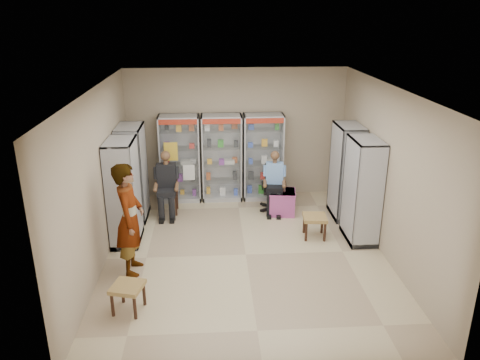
{
  "coord_description": "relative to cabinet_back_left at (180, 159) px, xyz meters",
  "views": [
    {
      "loc": [
        -0.58,
        -7.51,
        4.21
      ],
      "look_at": [
        -0.06,
        0.7,
        1.2
      ],
      "focal_mm": 35.0,
      "sensor_mm": 36.0,
      "label": 1
    }
  ],
  "objects": [
    {
      "name": "cabinet_left_near",
      "position": [
        -0.93,
        -2.03,
        0.0
      ],
      "size": [
        0.9,
        0.5,
        2.0
      ],
      "primitive_type": "cube",
      "rotation": [
        0.0,
        0.0,
        -1.57
      ],
      "color": "#A8AAAF",
      "rests_on": "floor"
    },
    {
      "name": "seated_shopkeeper",
      "position": [
        2.07,
        -0.76,
        -0.36
      ],
      "size": [
        0.49,
        0.63,
        1.29
      ],
      "primitive_type": null,
      "rotation": [
        0.0,
        0.0,
        -0.12
      ],
      "color": "#79A0F0",
      "rests_on": "floor"
    },
    {
      "name": "cabinet_right_far",
      "position": [
        3.53,
        -1.13,
        0.0
      ],
      "size": [
        0.9,
        0.5,
        2.0
      ],
      "primitive_type": "cube",
      "rotation": [
        0.0,
        0.0,
        1.57
      ],
      "color": "#A7A8AE",
      "rests_on": "floor"
    },
    {
      "name": "office_chair",
      "position": [
        2.07,
        -0.71,
        -0.49
      ],
      "size": [
        0.61,
        0.61,
        1.01
      ],
      "primitive_type": "cube",
      "rotation": [
        0.0,
        0.0,
        -0.12
      ],
      "color": "black",
      "rests_on": "floor"
    },
    {
      "name": "room_shell",
      "position": [
        1.3,
        -2.73,
        0.97
      ],
      "size": [
        5.02,
        6.02,
        3.01
      ],
      "color": "tan",
      "rests_on": "ground"
    },
    {
      "name": "cabinet_back_right",
      "position": [
        1.9,
        0.0,
        0.0
      ],
      "size": [
        0.9,
        0.5,
        2.0
      ],
      "primitive_type": "cube",
      "color": "silver",
      "rests_on": "floor"
    },
    {
      "name": "cabinet_left_far",
      "position": [
        -0.93,
        -0.93,
        0.0
      ],
      "size": [
        0.9,
        0.5,
        2.0
      ],
      "primitive_type": "cube",
      "rotation": [
        0.0,
        0.0,
        -1.57
      ],
      "color": "#B9BCC1",
      "rests_on": "floor"
    },
    {
      "name": "cabinet_back_left",
      "position": [
        0.0,
        0.0,
        0.0
      ],
      "size": [
        0.9,
        0.5,
        2.0
      ],
      "primitive_type": "cube",
      "color": "silver",
      "rests_on": "floor"
    },
    {
      "name": "seated_customer",
      "position": [
        -0.25,
        -0.78,
        -0.33
      ],
      "size": [
        0.44,
        0.6,
        1.34
      ],
      "primitive_type": null,
      "color": "black",
      "rests_on": "floor"
    },
    {
      "name": "tea_glass",
      "position": [
        2.25,
        -0.96,
        -0.43
      ],
      "size": [
        0.07,
        0.07,
        0.11
      ],
      "primitive_type": "cylinder",
      "color": "#562507",
      "rests_on": "pink_trunk"
    },
    {
      "name": "pink_trunk",
      "position": [
        2.23,
        -0.94,
        -0.74
      ],
      "size": [
        0.6,
        0.58,
        0.52
      ],
      "primitive_type": "cube",
      "rotation": [
        0.0,
        0.0,
        -0.13
      ],
      "color": "#BE4C80",
      "rests_on": "floor"
    },
    {
      "name": "floor",
      "position": [
        1.3,
        -2.73,
        -1.0
      ],
      "size": [
        6.0,
        6.0,
        0.0
      ],
      "primitive_type": "plane",
      "color": "tan",
      "rests_on": "ground"
    },
    {
      "name": "woven_stool_a",
      "position": [
        2.69,
        -2.11,
        -0.78
      ],
      "size": [
        0.48,
        0.48,
        0.45
      ],
      "primitive_type": "cube",
      "rotation": [
        0.0,
        0.0,
        -0.08
      ],
      "color": "#B2834B",
      "rests_on": "floor"
    },
    {
      "name": "woven_stool_b",
      "position": [
        -0.55,
        -4.29,
        -0.78
      ],
      "size": [
        0.53,
        0.53,
        0.43
      ],
      "primitive_type": "cube",
      "rotation": [
        0.0,
        0.0,
        -0.26
      ],
      "color": "#B4834C",
      "rests_on": "floor"
    },
    {
      "name": "cabinet_right_near",
      "position": [
        3.53,
        -2.23,
        0.0
      ],
      "size": [
        0.9,
        0.5,
        2.0
      ],
      "primitive_type": "cube",
      "rotation": [
        0.0,
        0.0,
        1.57
      ],
      "color": "#B0B3B7",
      "rests_on": "floor"
    },
    {
      "name": "standing_man",
      "position": [
        -0.65,
        -3.15,
        -0.04
      ],
      "size": [
        0.47,
        0.71,
        1.93
      ],
      "primitive_type": "imported",
      "rotation": [
        0.0,
        0.0,
        1.56
      ],
      "color": "gray",
      "rests_on": "floor"
    },
    {
      "name": "wooden_chair",
      "position": [
        -0.25,
        -0.73,
        -0.53
      ],
      "size": [
        0.42,
        0.42,
        0.94
      ],
      "primitive_type": "cube",
      "color": "black",
      "rests_on": "floor"
    },
    {
      "name": "cabinet_back_mid",
      "position": [
        0.95,
        0.0,
        0.0
      ],
      "size": [
        0.9,
        0.5,
        2.0
      ],
      "primitive_type": "cube",
      "color": "silver",
      "rests_on": "floor"
    }
  ]
}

